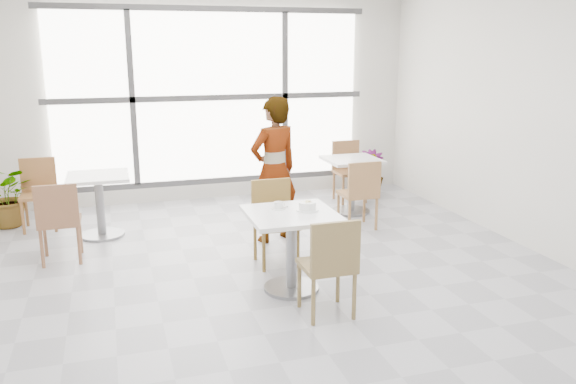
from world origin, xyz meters
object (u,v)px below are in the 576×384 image
object	(u,v)px
oatmeal_bowl	(307,206)
bg_table_right	(352,177)
chair_far	(274,216)
bg_table_left	(99,197)
person	(274,170)
plant_right	(371,173)
bg_chair_right_far	(348,167)
plant_left	(9,196)
main_table	(291,236)
chair_near	(330,261)
coffee_cup	(279,206)
bg_chair_left_near	(59,217)
bg_chair_right_near	(360,190)
bg_chair_left_far	(39,188)

from	to	relation	value
oatmeal_bowl	bg_table_right	bearing A→B (deg)	57.67
chair_far	bg_table_left	size ratio (longest dim) A/B	1.16
person	plant_right	size ratio (longest dim) A/B	2.43
bg_table_left	bg_chair_right_far	world-z (taller)	bg_chair_right_far
plant_left	main_table	bearing A→B (deg)	-46.43
chair_near	plant_right	xyz separation A→B (m)	(2.09, 3.68, -0.16)
chair_near	bg_table_left	bearing A→B (deg)	-57.08
coffee_cup	bg_chair_left_near	size ratio (longest dim) A/B	0.18
bg_chair_right_near	person	bearing A→B (deg)	4.13
person	bg_chair_right_near	world-z (taller)	person
main_table	coffee_cup	world-z (taller)	coffee_cup
bg_chair_left_far	plant_right	distance (m)	4.65
chair_near	plant_left	xyz separation A→B (m)	(-2.93, 3.59, -0.11)
oatmeal_bowl	bg_chair_right_far	distance (m)	3.30
oatmeal_bowl	plant_right	distance (m)	3.67
bg_chair_left_far	bg_chair_right_far	distance (m)	4.21
chair_far	bg_chair_left_near	bearing A→B (deg)	164.17
bg_chair_left_near	bg_table_left	bearing A→B (deg)	-115.93
bg_chair_right_far	main_table	bearing A→B (deg)	-121.76
person	bg_chair_right_near	xyz separation A→B (m)	(1.12, 0.08, -0.34)
bg_chair_right_near	plant_left	size ratio (longest dim) A/B	1.12
bg_table_left	bg_chair_right_near	xyz separation A→B (m)	(3.07, -0.67, 0.01)
chair_near	chair_far	size ratio (longest dim) A/B	1.00
bg_chair_left_near	bg_chair_right_far	distance (m)	4.16
person	bg_chair_left_near	distance (m)	2.36
person	bg_chair_right_near	size ratio (longest dim) A/B	1.93
bg_table_right	bg_chair_left_near	bearing A→B (deg)	-166.44
main_table	bg_table_left	size ratio (longest dim) A/B	1.07
chair_near	coffee_cup	size ratio (longest dim) A/B	5.47
main_table	bg_table_left	xyz separation A→B (m)	(-1.70, 2.18, -0.04)
oatmeal_bowl	bg_table_right	size ratio (longest dim) A/B	0.28
bg_chair_left_near	plant_left	world-z (taller)	bg_chair_left_near
coffee_cup	plant_left	world-z (taller)	coffee_cup
chair_near	chair_far	distance (m)	1.41
chair_far	bg_chair_left_far	world-z (taller)	same
plant_left	chair_far	bearing A→B (deg)	-37.54
chair_near	bg_table_left	distance (m)	3.37
chair_far	person	world-z (taller)	person
main_table	plant_right	size ratio (longest dim) A/B	1.16
main_table	person	size ratio (longest dim) A/B	0.48
bg_table_right	bg_chair_right_near	xyz separation A→B (m)	(-0.20, -0.74, 0.01)
chair_far	bg_chair_right_near	xyz separation A→B (m)	(1.32, 0.75, 0.00)
bg_table_left	plant_left	distance (m)	1.34
bg_chair_left_far	plant_left	bearing A→B (deg)	156.04
bg_chair_left_far	bg_chair_right_near	distance (m)	3.99
coffee_cup	person	size ratio (longest dim) A/B	0.09
chair_near	bg_table_right	bearing A→B (deg)	-116.39
coffee_cup	bg_chair_left_far	distance (m)	3.53
oatmeal_bowl	plant_right	world-z (taller)	oatmeal_bowl
bg_chair_right_far	plant_right	size ratio (longest dim) A/B	1.26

